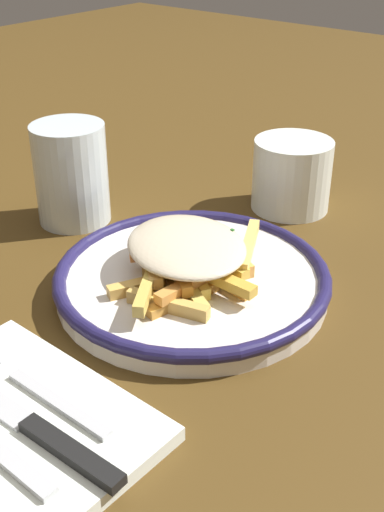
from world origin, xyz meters
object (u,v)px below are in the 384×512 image
Objects in this scene: knife at (30,425)px; fries_heap at (186,257)px; napkin at (15,423)px; water_glass at (71,174)px; plate at (192,279)px; spoon at (15,373)px; coffee_mug at (292,175)px.

fries_heap is at bearing 10.46° from knife.
fries_heap is at bearing 5.59° from napkin.
water_glass reaches higher than knife.
napkin is at bearing -174.41° from fries_heap.
spoon is at bearing 175.20° from plate.
knife is (-0.22, -0.04, 0.00)m from plate.
spoon reaches higher than napkin.
napkin is at bearing 91.22° from knife.
fries_heap reaches higher than plate.
water_glass is 0.26m from coffee_mug.
spoon reaches higher than knife.
knife is at bearing -170.51° from plate.
knife is 0.45m from coffee_mug.
water_glass is (0.26, 0.24, 0.04)m from knife.
napkin is 1.67× the size of coffee_mug.
knife reaches higher than napkin.
coffee_mug is (0.22, 0.03, 0.03)m from plate.
fries_heap is at bearing -4.02° from spoon.
plate is 0.20m from spoon.
coffee_mug is (0.19, -0.18, -0.01)m from water_glass.
coffee_mug is at bearing 5.94° from napkin.
plate is 0.23m from knife.
water_glass reaches higher than fries_heap.
coffee_mug reaches higher than knife.
plate is 0.23m from coffee_mug.
knife is 0.36m from water_glass.
spoon is (0.03, 0.03, 0.01)m from napkin.
spoon is 1.32× the size of water_glass.
water_glass is (0.26, 0.23, 0.05)m from napkin.
plate is 1.26× the size of knife.
plate is at bearing -99.45° from water_glass.
knife is at bearing -136.61° from water_glass.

